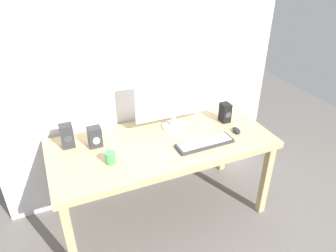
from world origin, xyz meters
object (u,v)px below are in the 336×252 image
(speaker_right, at_px, (225,113))
(coffee_mug, at_px, (110,158))
(audio_controller, at_px, (95,137))
(keyboard_primary, at_px, (205,143))
(monitor, at_px, (173,98))
(speaker_left, at_px, (67,136))
(desk, at_px, (162,148))
(mouse, at_px, (236,130))

(speaker_right, distance_m, coffee_mug, 1.04)
(audio_controller, bearing_deg, keyboard_primary, -22.17)
(monitor, xyz_separation_m, speaker_left, (-0.82, 0.04, -0.16))
(desk, height_order, mouse, mouse)
(keyboard_primary, bearing_deg, mouse, 10.16)
(speaker_left, bearing_deg, monitor, -2.82)
(monitor, height_order, speaker_right, monitor)
(monitor, bearing_deg, coffee_mug, -154.86)
(mouse, xyz_separation_m, audio_controller, (-1.06, 0.25, 0.06))
(keyboard_primary, relative_size, coffee_mug, 5.32)
(speaker_right, height_order, audio_controller, speaker_right)
(monitor, relative_size, mouse, 6.46)
(audio_controller, bearing_deg, speaker_right, -2.95)
(speaker_right, relative_size, coffee_mug, 1.93)
(mouse, distance_m, speaker_left, 1.28)
(desk, distance_m, coffee_mug, 0.45)
(desk, relative_size, monitor, 2.71)
(monitor, bearing_deg, mouse, -33.43)
(desk, height_order, audio_controller, audio_controller)
(monitor, xyz_separation_m, audio_controller, (-0.63, -0.03, -0.18))
(desk, xyz_separation_m, monitor, (0.16, 0.17, 0.32))
(speaker_left, bearing_deg, mouse, -14.41)
(mouse, distance_m, speaker_right, 0.20)
(monitor, bearing_deg, keyboard_primary, -72.06)
(audio_controller, height_order, coffee_mug, audio_controller)
(mouse, distance_m, coffee_mug, 1.01)
(speaker_right, bearing_deg, coffee_mug, -169.53)
(keyboard_primary, relative_size, audio_controller, 2.87)
(desk, bearing_deg, monitor, 45.33)
(speaker_left, xyz_separation_m, coffee_mug, (0.23, -0.32, -0.05))
(monitor, distance_m, keyboard_primary, 0.43)
(keyboard_primary, height_order, coffee_mug, coffee_mug)
(speaker_left, xyz_separation_m, audio_controller, (0.18, -0.07, -0.01))
(monitor, bearing_deg, desk, -134.67)
(desk, height_order, speaker_left, speaker_left)
(mouse, bearing_deg, coffee_mug, -170.53)
(keyboard_primary, distance_m, speaker_right, 0.41)
(keyboard_primary, height_order, audio_controller, audio_controller)
(monitor, xyz_separation_m, keyboard_primary, (0.11, -0.33, -0.24))
(keyboard_primary, xyz_separation_m, speaker_left, (-0.93, 0.37, 0.08))
(speaker_right, bearing_deg, speaker_left, 174.18)
(monitor, height_order, keyboard_primary, monitor)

